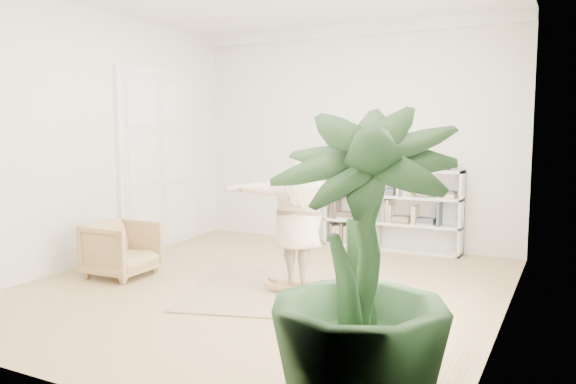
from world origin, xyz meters
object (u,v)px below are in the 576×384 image
object	(u,v)px
bookshelf	(391,210)
rocker_board	(298,286)
person	(298,221)
houseplant	(360,271)
armchair	(121,249)

from	to	relation	value
bookshelf	rocker_board	world-z (taller)	bookshelf
person	houseplant	xyz separation A→B (m)	(1.69, -2.54, 0.18)
houseplant	armchair	bearing A→B (deg)	152.18
rocker_board	armchair	bearing A→B (deg)	172.36
rocker_board	bookshelf	bearing A→B (deg)	67.37
armchair	rocker_board	distance (m)	2.42
armchair	rocker_board	world-z (taller)	armchair
armchair	rocker_board	bearing A→B (deg)	-81.89
armchair	houseplant	xyz separation A→B (m)	(4.05, -2.14, 0.67)
bookshelf	person	xyz separation A→B (m)	(-0.27, -2.83, 0.22)
bookshelf	houseplant	xyz separation A→B (m)	(1.41, -5.37, 0.40)
bookshelf	person	world-z (taller)	bookshelf
person	houseplant	world-z (taller)	houseplant
bookshelf	person	distance (m)	2.85
houseplant	person	bearing A→B (deg)	123.59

